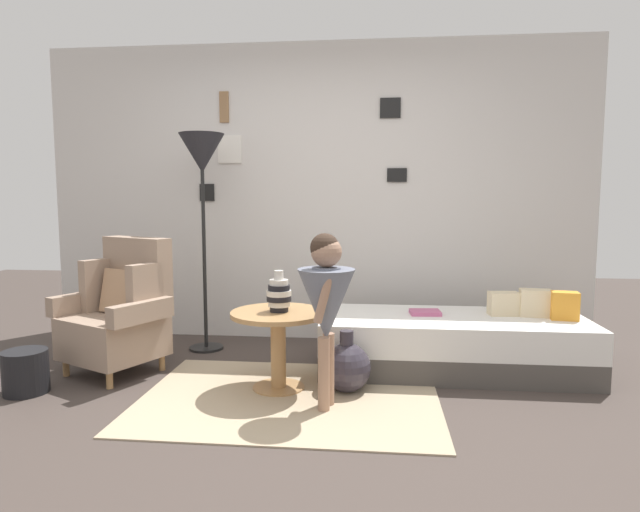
{
  "coord_description": "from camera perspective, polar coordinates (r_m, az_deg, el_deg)",
  "views": [
    {
      "loc": [
        0.54,
        -2.79,
        1.25
      ],
      "look_at": [
        0.15,
        0.95,
        0.85
      ],
      "focal_mm": 29.97,
      "sensor_mm": 36.0,
      "label": 1
    }
  ],
  "objects": [
    {
      "name": "gallery_wall",
      "position": [
        4.77,
        -0.56,
        6.7
      ],
      "size": [
        4.8,
        0.12,
        2.6
      ],
      "color": "silver",
      "rests_on": "ground"
    },
    {
      "name": "person_child",
      "position": [
        3.14,
        0.67,
        -4.6
      ],
      "size": [
        0.34,
        0.34,
        1.06
      ],
      "color": "#A37A60",
      "rests_on": "ground"
    },
    {
      "name": "pillow_mid",
      "position": [
        4.21,
        22.0,
        -4.66
      ],
      "size": [
        0.23,
        0.14,
        0.2
      ],
      "primitive_type": "cube",
      "rotation": [
        0.0,
        0.0,
        -0.1
      ],
      "color": "beige",
      "rests_on": "daybed"
    },
    {
      "name": "book_on_daybed",
      "position": [
        4.06,
        11.15,
        -5.93
      ],
      "size": [
        0.23,
        0.18,
        0.03
      ],
      "primitive_type": "cube",
      "rotation": [
        0.0,
        0.0,
        0.08
      ],
      "color": "#C05B87",
      "rests_on": "daybed"
    },
    {
      "name": "rug",
      "position": [
        3.49,
        -3.23,
        -14.83
      ],
      "size": [
        1.86,
        1.37,
        0.01
      ],
      "primitive_type": "cube",
      "color": "tan",
      "rests_on": "ground"
    },
    {
      "name": "ground_plane",
      "position": [
        3.11,
        -4.8,
        -17.69
      ],
      "size": [
        12.0,
        12.0,
        0.0
      ],
      "primitive_type": "plane",
      "color": "#423833"
    },
    {
      "name": "pillow_back",
      "position": [
        4.17,
        19.0,
        -4.82
      ],
      "size": [
        0.22,
        0.14,
        0.17
      ],
      "primitive_type": "cube",
      "rotation": [
        0.0,
        0.0,
        0.09
      ],
      "color": "beige",
      "rests_on": "daybed"
    },
    {
      "name": "demijohn_near",
      "position": [
        3.55,
        2.84,
        -11.74
      ],
      "size": [
        0.32,
        0.32,
        0.41
      ],
      "color": "#332D38",
      "rests_on": "ground"
    },
    {
      "name": "daybed",
      "position": [
        4.08,
        13.94,
        -9.04
      ],
      "size": [
        1.9,
        0.81,
        0.4
      ],
      "color": "#4C4742",
      "rests_on": "ground"
    },
    {
      "name": "floor_lamp",
      "position": [
        4.48,
        -12.48,
        9.62
      ],
      "size": [
        0.37,
        0.37,
        1.78
      ],
      "color": "black",
      "rests_on": "ground"
    },
    {
      "name": "vase_striped",
      "position": [
        3.48,
        -4.4,
        -4.13
      ],
      "size": [
        0.16,
        0.16,
        0.27
      ],
      "color": "black",
      "rests_on": "side_table"
    },
    {
      "name": "pillow_head",
      "position": [
        4.17,
        24.65,
        -4.85
      ],
      "size": [
        0.2,
        0.14,
        0.2
      ],
      "primitive_type": "cube",
      "rotation": [
        0.0,
        0.0,
        -0.14
      ],
      "color": "orange",
      "rests_on": "daybed"
    },
    {
      "name": "armchair",
      "position": [
        4.15,
        -20.49,
        -5.58
      ],
      "size": [
        0.89,
        0.81,
        0.97
      ],
      "color": "tan",
      "rests_on": "ground"
    },
    {
      "name": "magazine_basket",
      "position": [
        4.01,
        -28.92,
        -10.76
      ],
      "size": [
        0.28,
        0.28,
        0.28
      ],
      "primitive_type": "cylinder",
      "color": "black",
      "rests_on": "ground"
    },
    {
      "name": "side_table",
      "position": [
        3.54,
        -4.49,
        -8.16
      ],
      "size": [
        0.62,
        0.62,
        0.52
      ],
      "color": "tan",
      "rests_on": "ground"
    }
  ]
}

